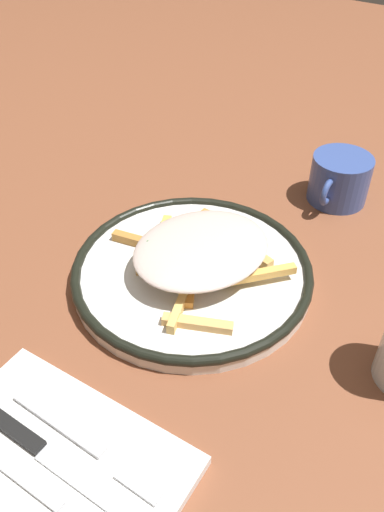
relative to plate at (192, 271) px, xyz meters
The scene contains 8 objects.
ground_plane 0.01m from the plate, ahead, with size 2.60×2.60×0.00m, color brown.
plate is the anchor object (origin of this frame).
fries_heap 0.03m from the plate, 139.64° to the left, with size 0.22×0.24×0.04m.
napkin 0.28m from the plate, ahead, with size 0.15×0.23×0.01m, color white.
fork 0.25m from the plate, 10.76° to the left, with size 0.02×0.18×0.01m.
knife 0.27m from the plate, ahead, with size 0.02×0.21×0.01m.
spoon 0.31m from the plate, 12.97° to the left, with size 0.02×0.15×0.01m.
coffee_mug 0.28m from the plate, 162.55° to the left, with size 0.11×0.09×0.07m.
Camera 1 is at (0.40, 0.26, 0.45)m, focal length 36.65 mm.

